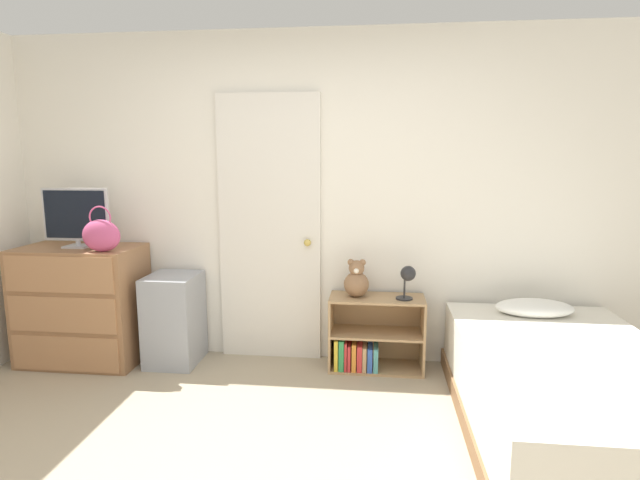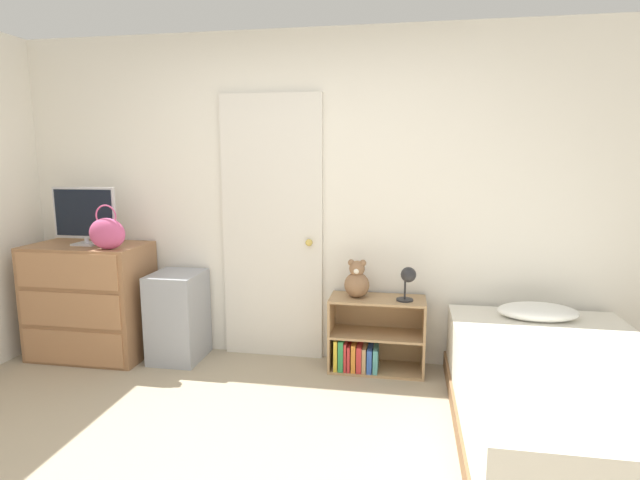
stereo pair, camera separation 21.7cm
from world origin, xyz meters
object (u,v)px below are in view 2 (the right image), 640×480
Objects in this scene: dresser at (91,301)px; desk_lamp at (408,278)px; teddy_bear at (357,281)px; bookshelf at (369,341)px; bed at (566,401)px; handbag at (107,233)px; storage_bin at (178,316)px; tv at (85,215)px.

dresser is 2.54m from desk_lamp.
bookshelf is at bearing -0.29° from teddy_bear.
dresser reaches higher than bed.
handbag is at bearing -172.31° from bookshelf.
bookshelf is (2.25, 0.10, -0.23)m from dresser.
dresser is 2.26m from bookshelf.
storage_bin is 2.75× the size of desk_lamp.
storage_bin is (0.73, 0.05, -0.11)m from dresser.
dresser is 0.67m from handbag.
bookshelf is 0.58m from desk_lamp.
bookshelf is 1.42m from bed.
dresser is at bearing -177.34° from bookshelf.
dresser is 2.16m from teddy_bear.
storage_bin is at bearing 164.13° from bed.
dresser reaches higher than storage_bin.
bed is (1.16, -0.82, 0.03)m from bookshelf.
bookshelf is at bearing 7.69° from handbag.
desk_lamp reaches higher than bookshelf.
dresser is 0.70m from tv.
teddy_bear is at bearing 179.71° from bookshelf.
bed is (3.41, -0.71, -0.20)m from dresser.
teddy_bear is (-0.10, 0.00, 0.46)m from bookshelf.
tv is 2.19m from teddy_bear.
storage_bin is 1.46m from teddy_bear.
handbag is at bearing 169.94° from bed.
tv is 1.55× the size of handbag.
dresser is 0.47× the size of bed.
bookshelf is (2.24, 0.11, -0.93)m from tv.
bed is (1.26, -0.82, -0.43)m from teddy_bear.
tv is 2.55m from desk_lamp.
handbag is 0.47× the size of bookshelf.
bookshelf is (1.95, 0.26, -0.82)m from handbag.
teddy_bear is 0.38m from desk_lamp.
handbag is at bearing -174.40° from desk_lamp.
teddy_bear is 1.56m from bed.
handbag is 2.26m from desk_lamp.
desk_lamp is (0.38, -0.05, 0.05)m from teddy_bear.
dresser is at bearing 171.36° from tv.
teddy_bear is at bearing 147.05° from bed.
handbag is 0.17× the size of bed.
bookshelf is at bearing 2.69° from tv.
desk_lamp is at bearing -9.36° from bookshelf.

